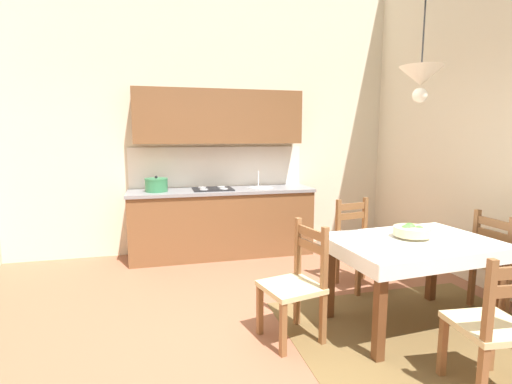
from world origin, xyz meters
TOP-DOWN VIEW (x-y plane):
  - ground_plane at (0.00, 0.00)m, footprint 5.85×6.09m
  - wall_back at (0.00, 2.81)m, footprint 5.85×0.12m
  - area_rug at (1.35, -0.01)m, footprint 2.10×1.60m
  - kitchen_cabinetry at (0.13, 2.47)m, footprint 2.43×0.63m
  - dining_table at (1.35, 0.09)m, footprint 1.38×0.99m
  - dining_chair_tv_side at (0.35, 0.14)m, footprint 0.50×0.50m
  - dining_chair_kitchen_side at (1.38, 1.00)m, footprint 0.49×0.49m
  - dining_chair_window_side at (2.31, 0.10)m, footprint 0.43×0.43m
  - dining_chair_camera_side at (1.29, -0.80)m, footprint 0.46×0.46m
  - fruit_bowl at (1.37, 0.14)m, footprint 0.30×0.30m
  - pendant_lamp at (1.24, -0.03)m, footprint 0.32×0.32m

SIDE VIEW (x-z plane):
  - ground_plane at x=0.00m, z-range -0.10..0.00m
  - area_rug at x=1.35m, z-range 0.00..0.01m
  - dining_chair_tv_side at x=0.35m, z-range -0.02..0.91m
  - dining_chair_kitchen_side at x=1.38m, z-range -0.02..0.91m
  - dining_chair_window_side at x=2.31m, z-range -0.02..0.91m
  - dining_chair_camera_side at x=1.29m, z-range -0.02..0.91m
  - dining_table at x=1.35m, z-range 0.24..0.99m
  - fruit_bowl at x=1.37m, z-range 0.75..0.87m
  - kitchen_cabinetry at x=0.13m, z-range -0.24..1.96m
  - wall_back at x=0.00m, z-range 0.00..4.05m
  - pendant_lamp at x=1.24m, z-range 1.63..2.43m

